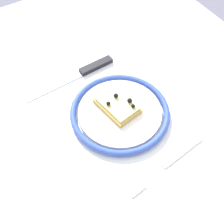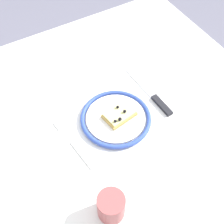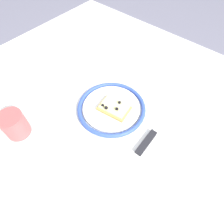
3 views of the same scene
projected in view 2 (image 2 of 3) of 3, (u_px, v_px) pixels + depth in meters
The scene contains 8 objects.
ground_plane at pixel (104, 197), 1.53m from camera, with size 6.00×6.00×0.00m, color slate.
dining_table at pixel (100, 127), 1.02m from camera, with size 1.12×0.95×0.70m.
plate at pixel (116, 118), 0.95m from camera, with size 0.22×0.22×0.02m.
pizza_slice_near at pixel (119, 115), 0.94m from camera, with size 0.10×0.08×0.03m.
knife at pixel (156, 99), 1.00m from camera, with size 0.03×0.24×0.01m.
fork at pixel (73, 143), 0.90m from camera, with size 0.04×0.20×0.00m.
cup at pixel (111, 206), 0.75m from camera, with size 0.07×0.07×0.08m, color #A54C4C.
napkin at pixel (1, 95), 1.01m from camera, with size 0.14×0.12×0.00m, color white.
Camera 2 is at (-0.25, -0.51, 1.48)m, focal length 48.68 mm.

